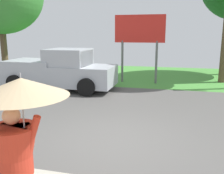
% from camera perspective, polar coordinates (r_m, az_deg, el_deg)
% --- Properties ---
extents(ground_plane, '(40.00, 22.00, 0.20)m').
position_cam_1_polar(ground_plane, '(9.10, 4.48, -4.64)').
color(ground_plane, '#565451').
extents(monk_pedestrian, '(1.14, 1.13, 2.13)m').
position_cam_1_polar(monk_pedestrian, '(3.44, -20.75, -13.05)').
color(monk_pedestrian, '#B22D1E').
rests_on(monk_pedestrian, ground_plane).
extents(pickup_truck, '(5.20, 2.28, 1.88)m').
position_cam_1_polar(pickup_truck, '(11.93, -11.84, 3.69)').
color(pickup_truck, '#ADB2BA').
rests_on(pickup_truck, ground_plane).
extents(roadside_billboard, '(2.60, 0.12, 3.50)m').
position_cam_1_polar(roadside_billboard, '(13.20, 6.33, 11.99)').
color(roadside_billboard, slate).
rests_on(roadside_billboard, ground_plane).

